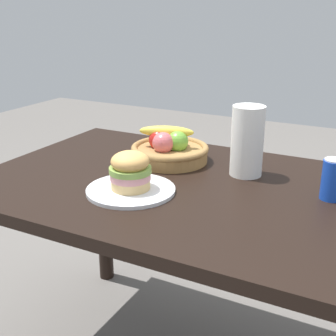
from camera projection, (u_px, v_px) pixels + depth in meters
dining_table at (188, 212)px, 1.53m from camera, size 1.40×0.90×0.75m
plate at (131, 190)px, 1.43m from camera, size 0.28×0.28×0.01m
sandwich at (130, 170)px, 1.41m from camera, size 0.13×0.13×0.12m
soda_can at (333, 179)px, 1.36m from camera, size 0.07×0.07×0.13m
fruit_basket at (170, 149)px, 1.70m from camera, size 0.29×0.29×0.14m
paper_towel_roll at (247, 141)px, 1.54m from camera, size 0.11×0.11×0.24m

